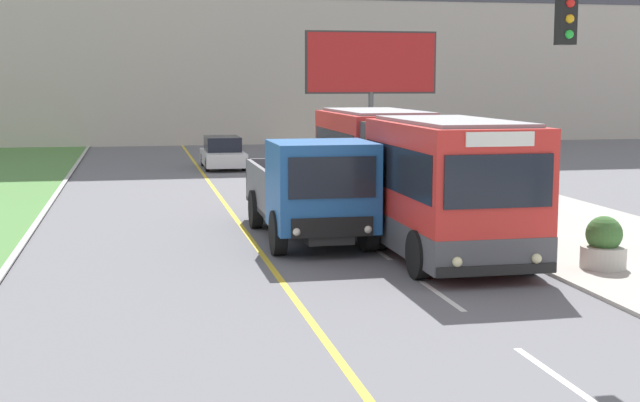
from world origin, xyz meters
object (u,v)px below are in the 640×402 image
(planter_round_far, at_px, (433,185))
(dump_truck, at_px, (314,193))
(billboard_large, at_px, (371,66))
(city_bus, at_px, (408,176))
(planter_round_third, at_px, (473,200))
(planter_round_near, at_px, (604,245))
(car_distant, at_px, (223,153))
(planter_round_second, at_px, (534,217))

(planter_round_far, bearing_deg, dump_truck, -128.65)
(billboard_large, bearing_deg, city_bus, -102.09)
(planter_round_third, xyz_separation_m, planter_round_far, (0.03, 3.66, 0.01))
(billboard_large, distance_m, planter_round_far, 13.29)
(billboard_large, distance_m, planter_round_near, 23.94)
(billboard_large, xyz_separation_m, planter_round_third, (-1.26, -16.24, -4.10))
(planter_round_third, bearing_deg, planter_round_near, -89.60)
(planter_round_far, bearing_deg, city_bus, -114.12)
(city_bus, bearing_deg, planter_round_near, -59.17)
(city_bus, distance_m, car_distant, 19.38)
(car_distant, height_order, planter_round_third, car_distant)
(billboard_large, height_order, planter_round_near, billboard_large)
(planter_round_near, bearing_deg, planter_round_second, 87.89)
(dump_truck, distance_m, planter_round_third, 6.13)
(city_bus, relative_size, dump_truck, 1.72)
(dump_truck, bearing_deg, planter_round_far, 51.35)
(dump_truck, xyz_separation_m, planter_round_third, (5.30, 3.00, -0.72))
(car_distant, distance_m, planter_round_third, 17.49)
(planter_round_second, bearing_deg, car_distant, 106.10)
(car_distant, xyz_separation_m, planter_round_second, (5.84, -20.21, -0.08))
(car_distant, relative_size, planter_round_near, 3.87)
(car_distant, bearing_deg, city_bus, -81.45)
(planter_round_second, xyz_separation_m, planter_round_third, (-0.19, 3.66, -0.04))
(billboard_large, bearing_deg, dump_truck, -108.83)
(car_distant, relative_size, planter_round_far, 3.73)
(planter_round_third, bearing_deg, planter_round_second, -87.08)
(dump_truck, relative_size, planter_round_second, 5.62)
(planter_round_near, bearing_deg, planter_round_far, 90.13)
(planter_round_near, height_order, planter_round_third, planter_round_third)
(city_bus, bearing_deg, car_distant, 98.55)
(car_distant, bearing_deg, planter_round_second, -73.90)
(car_distant, distance_m, planter_round_near, 24.54)
(city_bus, distance_m, planter_round_second, 3.30)
(dump_truck, height_order, planter_round_near, dump_truck)
(planter_round_near, bearing_deg, billboard_large, 87.06)
(car_distant, distance_m, planter_round_second, 21.04)
(car_distant, bearing_deg, dump_truck, -88.98)
(dump_truck, bearing_deg, planter_round_second, -6.81)
(billboard_large, height_order, planter_round_far, billboard_large)
(city_bus, xyz_separation_m, planter_round_third, (2.77, 2.59, -1.04))
(planter_round_second, bearing_deg, billboard_large, 86.91)
(planter_round_third, bearing_deg, city_bus, -136.95)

